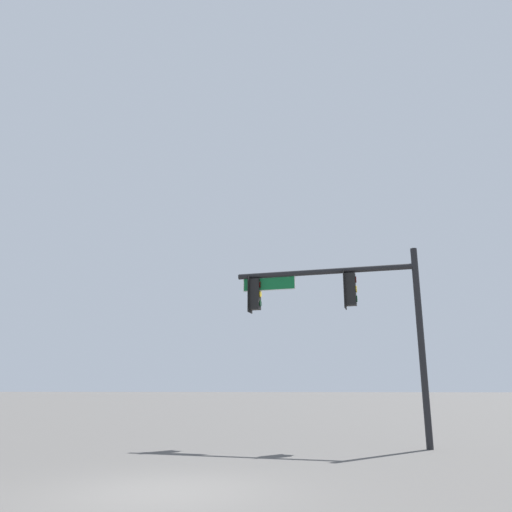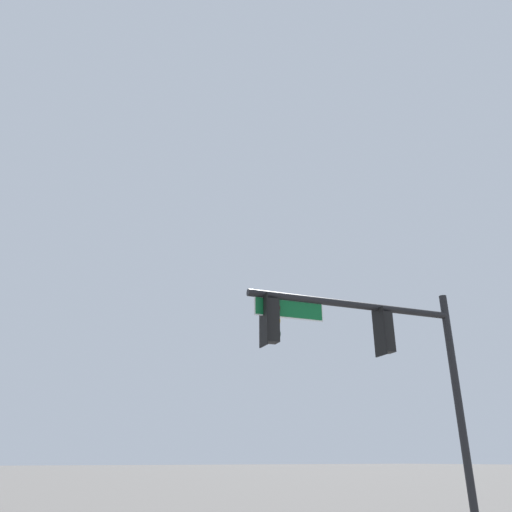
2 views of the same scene
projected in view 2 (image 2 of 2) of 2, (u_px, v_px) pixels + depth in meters
The scene contains 1 object.
signal_pole_near at pixel (377, 347), 13.22m from camera, with size 6.15×1.25×6.29m.
Camera 2 is at (5.68, 2.27, 1.82)m, focal length 35.00 mm.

